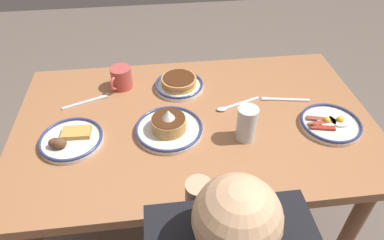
{
  "coord_description": "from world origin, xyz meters",
  "views": [
    {
      "loc": [
        0.13,
        0.99,
        1.62
      ],
      "look_at": [
        0.01,
        0.04,
        0.79
      ],
      "focal_mm": 32.25,
      "sensor_mm": 36.0,
      "label": 1
    }
  ],
  "objects_px": {
    "fork_near": "(285,99)",
    "plate_center_pancakes": "(169,127)",
    "plate_near_main": "(179,84)",
    "drinking_glass": "(247,125)",
    "plate_far_companion": "(330,123)",
    "tea_spoon": "(232,106)",
    "plate_far_side": "(70,140)",
    "fork_far": "(86,102)",
    "coffee_mug": "(121,78)"
  },
  "relations": [
    {
      "from": "plate_near_main",
      "to": "fork_far",
      "type": "height_order",
      "value": "plate_near_main"
    },
    {
      "from": "plate_far_side",
      "to": "coffee_mug",
      "type": "xyz_separation_m",
      "value": [
        -0.17,
        -0.32,
        0.03
      ]
    },
    {
      "from": "coffee_mug",
      "to": "drinking_glass",
      "type": "distance_m",
      "value": 0.58
    },
    {
      "from": "fork_near",
      "to": "drinking_glass",
      "type": "bearing_deg",
      "value": 42.62
    },
    {
      "from": "plate_center_pancakes",
      "to": "fork_near",
      "type": "bearing_deg",
      "value": -164.64
    },
    {
      "from": "plate_near_main",
      "to": "plate_far_side",
      "type": "xyz_separation_m",
      "value": [
        0.41,
        0.29,
        -0.01
      ]
    },
    {
      "from": "plate_near_main",
      "to": "plate_center_pancakes",
      "type": "bearing_deg",
      "value": 77.19
    },
    {
      "from": "plate_near_main",
      "to": "tea_spoon",
      "type": "distance_m",
      "value": 0.25
    },
    {
      "from": "plate_far_companion",
      "to": "fork_near",
      "type": "bearing_deg",
      "value": -56.38
    },
    {
      "from": "plate_center_pancakes",
      "to": "fork_near",
      "type": "distance_m",
      "value": 0.5
    },
    {
      "from": "fork_near",
      "to": "tea_spoon",
      "type": "relative_size",
      "value": 1.06
    },
    {
      "from": "plate_center_pancakes",
      "to": "drinking_glass",
      "type": "distance_m",
      "value": 0.28
    },
    {
      "from": "fork_near",
      "to": "plate_near_main",
      "type": "bearing_deg",
      "value": -18.32
    },
    {
      "from": "plate_center_pancakes",
      "to": "coffee_mug",
      "type": "xyz_separation_m",
      "value": [
        0.18,
        -0.31,
        0.02
      ]
    },
    {
      "from": "plate_center_pancakes",
      "to": "fork_far",
      "type": "relative_size",
      "value": 1.37
    },
    {
      "from": "coffee_mug",
      "to": "fork_near",
      "type": "relative_size",
      "value": 0.55
    },
    {
      "from": "drinking_glass",
      "to": "fork_far",
      "type": "distance_m",
      "value": 0.66
    },
    {
      "from": "drinking_glass",
      "to": "fork_far",
      "type": "height_order",
      "value": "drinking_glass"
    },
    {
      "from": "fork_near",
      "to": "plate_center_pancakes",
      "type": "bearing_deg",
      "value": 15.36
    },
    {
      "from": "fork_far",
      "to": "tea_spoon",
      "type": "distance_m",
      "value": 0.59
    },
    {
      "from": "plate_far_side",
      "to": "fork_far",
      "type": "xyz_separation_m",
      "value": [
        -0.03,
        -0.23,
        -0.01
      ]
    },
    {
      "from": "fork_near",
      "to": "fork_far",
      "type": "bearing_deg",
      "value": -5.8
    },
    {
      "from": "coffee_mug",
      "to": "fork_near",
      "type": "xyz_separation_m",
      "value": [
        -0.66,
        0.18,
        -0.04
      ]
    },
    {
      "from": "plate_far_companion",
      "to": "drinking_glass",
      "type": "distance_m",
      "value": 0.33
    },
    {
      "from": "plate_far_side",
      "to": "drinking_glass",
      "type": "xyz_separation_m",
      "value": [
        -0.62,
        0.05,
        0.04
      ]
    },
    {
      "from": "plate_far_companion",
      "to": "coffee_mug",
      "type": "bearing_deg",
      "value": -24.23
    },
    {
      "from": "plate_near_main",
      "to": "plate_far_companion",
      "type": "bearing_deg",
      "value": 149.66
    },
    {
      "from": "plate_near_main",
      "to": "plate_center_pancakes",
      "type": "distance_m",
      "value": 0.28
    },
    {
      "from": "coffee_mug",
      "to": "tea_spoon",
      "type": "height_order",
      "value": "coffee_mug"
    },
    {
      "from": "plate_center_pancakes",
      "to": "coffee_mug",
      "type": "bearing_deg",
      "value": -59.8
    },
    {
      "from": "plate_far_companion",
      "to": "drinking_glass",
      "type": "height_order",
      "value": "drinking_glass"
    },
    {
      "from": "plate_near_main",
      "to": "plate_far_side",
      "type": "height_order",
      "value": "same"
    },
    {
      "from": "tea_spoon",
      "to": "plate_center_pancakes",
      "type": "bearing_deg",
      "value": 23.78
    },
    {
      "from": "plate_far_companion",
      "to": "tea_spoon",
      "type": "xyz_separation_m",
      "value": [
        0.34,
        -0.16,
        -0.01
      ]
    },
    {
      "from": "plate_near_main",
      "to": "plate_far_side",
      "type": "bearing_deg",
      "value": 34.9
    },
    {
      "from": "plate_far_companion",
      "to": "tea_spoon",
      "type": "bearing_deg",
      "value": -24.98
    },
    {
      "from": "plate_near_main",
      "to": "fork_near",
      "type": "distance_m",
      "value": 0.44
    },
    {
      "from": "plate_far_companion",
      "to": "plate_far_side",
      "type": "bearing_deg",
      "value": -1.6
    },
    {
      "from": "plate_far_companion",
      "to": "tea_spoon",
      "type": "relative_size",
      "value": 1.2
    },
    {
      "from": "plate_near_main",
      "to": "tea_spoon",
      "type": "bearing_deg",
      "value": 141.77
    },
    {
      "from": "plate_center_pancakes",
      "to": "plate_far_companion",
      "type": "xyz_separation_m",
      "value": [
        -0.6,
        0.04,
        -0.01
      ]
    },
    {
      "from": "plate_far_companion",
      "to": "coffee_mug",
      "type": "relative_size",
      "value": 2.05
    },
    {
      "from": "plate_center_pancakes",
      "to": "coffee_mug",
      "type": "distance_m",
      "value": 0.36
    },
    {
      "from": "plate_center_pancakes",
      "to": "plate_far_side",
      "type": "distance_m",
      "value": 0.35
    },
    {
      "from": "fork_near",
      "to": "plate_far_side",
      "type": "bearing_deg",
      "value": 10.1
    },
    {
      "from": "plate_near_main",
      "to": "coffee_mug",
      "type": "height_order",
      "value": "coffee_mug"
    },
    {
      "from": "plate_center_pancakes",
      "to": "plate_far_side",
      "type": "xyz_separation_m",
      "value": [
        0.35,
        0.02,
        -0.01
      ]
    },
    {
      "from": "drinking_glass",
      "to": "plate_far_companion",
      "type": "bearing_deg",
      "value": -176.28
    },
    {
      "from": "coffee_mug",
      "to": "tea_spoon",
      "type": "relative_size",
      "value": 0.58
    },
    {
      "from": "plate_center_pancakes",
      "to": "plate_far_companion",
      "type": "relative_size",
      "value": 1.11
    }
  ]
}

